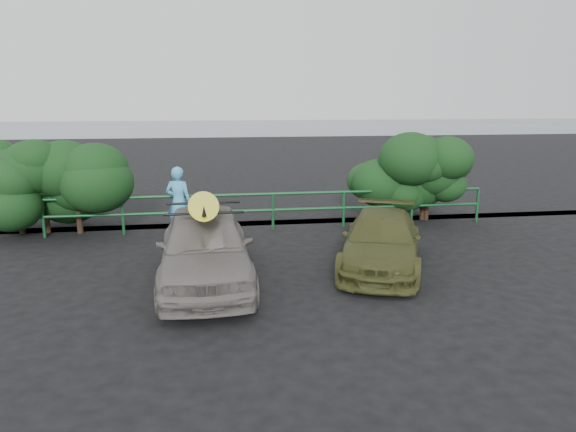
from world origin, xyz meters
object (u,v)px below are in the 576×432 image
at_px(guardrail, 237,212).
at_px(sedan, 205,246).
at_px(olive_vehicle, 382,241).
at_px(man, 179,202).
at_px(surfboard, 204,204).

relative_size(guardrail, sedan, 3.21).
bearing_deg(sedan, olive_vehicle, 5.71).
relative_size(sedan, man, 2.34).
bearing_deg(man, olive_vehicle, 163.68).
relative_size(olive_vehicle, surfboard, 1.39).
relative_size(man, surfboard, 0.65).
height_order(man, surfboard, man).
height_order(sedan, olive_vehicle, sedan).
distance_m(olive_vehicle, man, 5.41).
bearing_deg(sedan, surfboard, 0.00).
distance_m(sedan, man, 3.63).
bearing_deg(olive_vehicle, surfboard, -151.68).
bearing_deg(man, sedan, 119.83).
bearing_deg(surfboard, olive_vehicle, 5.71).
relative_size(guardrail, olive_vehicle, 3.53).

